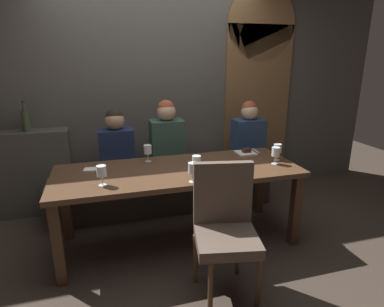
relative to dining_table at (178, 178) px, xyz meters
name	(u,v)px	position (x,y,z in m)	size (l,w,h in m)	color
ground	(179,240)	(0.00, 0.00, -0.65)	(9.00, 9.00, 0.00)	#382D26
back_wall_tiled	(153,75)	(0.00, 1.22, 0.85)	(6.00, 0.12, 3.00)	#4C4944
arched_door	(258,85)	(1.35, 1.15, 0.71)	(0.90, 0.05, 2.55)	brown
back_counter	(20,174)	(-1.55, 1.04, -0.18)	(1.10, 0.28, 0.95)	#413E3A
dining_table	(178,178)	(0.00, 0.00, 0.00)	(2.20, 0.84, 0.74)	#412B1C
banquette_bench	(164,191)	(0.00, 0.70, -0.42)	(2.50, 0.44, 0.45)	#312A23
chair_near_side	(225,221)	(0.17, -0.72, -0.09)	(0.52, 0.52, 0.98)	#4C3321
diner_redhead	(116,146)	(-0.50, 0.71, 0.15)	(0.36, 0.24, 0.75)	#192342
diner_bearded	(167,140)	(0.04, 0.68, 0.19)	(0.36, 0.24, 0.83)	#2D473D
diner_far_end	(248,135)	(1.04, 0.72, 0.16)	(0.36, 0.24, 0.78)	navy
wine_bottle_pale_label	(26,120)	(-1.41, 1.03, 0.42)	(0.08, 0.08, 0.33)	#384728
wine_glass_end_left	(278,149)	(0.99, -0.03, 0.20)	(0.08, 0.08, 0.16)	silver
wine_glass_end_right	(193,169)	(0.04, -0.35, 0.20)	(0.08, 0.08, 0.16)	silver
wine_glass_center_front	(196,161)	(0.12, -0.17, 0.20)	(0.08, 0.08, 0.16)	silver
wine_glass_center_back	(148,150)	(-0.23, 0.29, 0.20)	(0.08, 0.08, 0.16)	silver
wine_glass_far_left	(101,172)	(-0.67, -0.22, 0.20)	(0.08, 0.08, 0.16)	silver
wine_glass_far_right	(276,152)	(0.91, -0.12, 0.20)	(0.08, 0.08, 0.16)	silver
dessert_plate	(246,152)	(0.80, 0.28, 0.10)	(0.19, 0.19, 0.05)	white
fork_on_table	(256,151)	(0.94, 0.32, 0.09)	(0.02, 0.17, 0.01)	silver
folded_napkin	(90,169)	(-0.77, 0.19, 0.09)	(0.11, 0.10, 0.01)	silver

